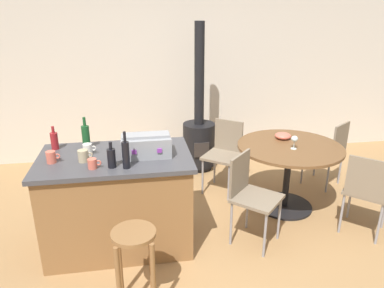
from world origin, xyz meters
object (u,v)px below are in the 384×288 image
object	(u,v)px
folding_chair_far	(250,192)
dining_table	(289,160)
bottle_0	(126,154)
bottle_3	(54,140)
bottle_1	(86,136)
cup_1	(51,157)
toolbox	(146,145)
folding_chair_left	(367,189)
bottle_2	(111,158)
cup_0	(88,149)
kitchen_island	(118,201)
cup_2	(83,156)
cup_3	(93,164)
serving_bowl	(283,136)
wooden_stool	(135,254)
folding_chair_near	(224,151)
folding_chair_right	(329,149)
wine_glass	(295,139)
wood_stove	(199,135)

from	to	relation	value
folding_chair_far	dining_table	bearing A→B (deg)	41.41
bottle_0	bottle_3	xyz separation A→B (m)	(-0.65, 0.54, -0.04)
bottle_1	cup_1	world-z (taller)	bottle_1
toolbox	bottle_0	world-z (taller)	bottle_0
folding_chair_left	bottle_2	world-z (taller)	bottle_2
bottle_1	cup_0	size ratio (longest dim) A/B	2.60
kitchen_island	toolbox	bearing A→B (deg)	-6.85
bottle_2	cup_2	bearing A→B (deg)	146.46
kitchen_island	cup_3	bearing A→B (deg)	-124.17
serving_bowl	toolbox	bearing A→B (deg)	-157.64
dining_table	cup_3	distance (m)	2.12
cup_0	cup_2	size ratio (longest dim) A/B	0.93
bottle_3	wooden_stool	bearing A→B (deg)	-58.12
wooden_stool	bottle_2	bearing A→B (deg)	104.13
folding_chair_near	folding_chair_right	distance (m)	1.32
folding_chair_near	serving_bowl	bearing A→B (deg)	-28.60
dining_table	folding_chair_far	bearing A→B (deg)	-138.59
toolbox	bottle_1	world-z (taller)	bottle_1
kitchen_island	toolbox	size ratio (longest dim) A/B	3.15
cup_0	cup_1	xyz separation A→B (m)	(-0.28, -0.15, 0.00)
kitchen_island	bottle_0	size ratio (longest dim) A/B	4.31
folding_chair_near	cup_3	xyz separation A→B (m)	(-1.41, -1.17, 0.43)
wooden_stool	wine_glass	world-z (taller)	wine_glass
wooden_stool	bottle_1	xyz separation A→B (m)	(-0.40, 1.08, 0.54)
dining_table	bottle_3	size ratio (longest dim) A/B	5.11
cup_0	serving_bowl	bearing A→B (deg)	14.23
wooden_stool	wood_stove	bearing A→B (deg)	69.50
folding_chair_far	bottle_2	bearing A→B (deg)	-175.43
bottle_1	cup_3	bearing A→B (deg)	-78.64
bottle_2	kitchen_island	bearing A→B (deg)	87.31
bottle_2	wine_glass	size ratio (longest dim) A/B	1.53
toolbox	serving_bowl	size ratio (longest dim) A/B	2.37
toolbox	bottle_2	size ratio (longest dim) A/B	1.94
bottle_0	cup_2	bearing A→B (deg)	151.69
toolbox	cup_0	world-z (taller)	toolbox
kitchen_island	wood_stove	distance (m)	1.93
folding_chair_right	cup_0	world-z (taller)	cup_0
bottle_3	wine_glass	xyz separation A→B (m)	(2.37, 0.02, -0.13)
folding_chair_near	wood_stove	xyz separation A→B (m)	(-0.19, 0.68, -0.03)
bottle_1	serving_bowl	world-z (taller)	bottle_1
kitchen_island	folding_chair_far	size ratio (longest dim) A/B	1.55
bottle_0	serving_bowl	bearing A→B (deg)	27.08
wine_glass	folding_chair_right	bearing A→B (deg)	35.69
toolbox	wine_glass	distance (m)	1.58
toolbox	cup_1	world-z (taller)	toolbox
toolbox	cup_2	bearing A→B (deg)	-174.62
cup_3	cup_1	bearing A→B (deg)	153.44
bottle_0	cup_2	xyz separation A→B (m)	(-0.36, 0.19, -0.07)
kitchen_island	folding_chair_right	size ratio (longest dim) A/B	1.58
wooden_stool	folding_chair_right	world-z (taller)	folding_chair_right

